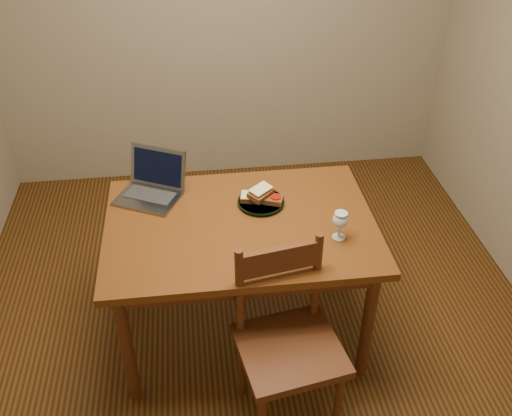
{
  "coord_description": "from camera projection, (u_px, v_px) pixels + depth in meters",
  "views": [
    {
      "loc": [
        -0.26,
        -2.25,
        2.41
      ],
      "look_at": [
        0.02,
        -0.05,
        0.8
      ],
      "focal_mm": 40.0,
      "sensor_mm": 36.0,
      "label": 1
    }
  ],
  "objects": [
    {
      "name": "back_wall",
      "position": [
        222.0,
        2.0,
        3.78
      ],
      "size": [
        3.2,
        0.02,
        2.6
      ],
      "primitive_type": "cube",
      "color": "gray",
      "rests_on": "floor"
    },
    {
      "name": "sandwich_cheese",
      "position": [
        253.0,
        197.0,
        2.86
      ],
      "size": [
        0.14,
        0.1,
        0.04
      ],
      "primitive_type": null,
      "rotation": [
        0.0,
        0.0,
        -0.23
      ],
      "color": "#381E0C",
      "rests_on": "plate"
    },
    {
      "name": "sandwich_top",
      "position": [
        261.0,
        192.0,
        2.84
      ],
      "size": [
        0.15,
        0.15,
        0.04
      ],
      "primitive_type": null,
      "rotation": [
        0.0,
        0.0,
        0.79
      ],
      "color": "#381E0C",
      "rests_on": "plate"
    },
    {
      "name": "laptop",
      "position": [
        152.0,
        184.0,
        2.92
      ],
      "size": [
        0.4,
        0.39,
        0.22
      ],
      "rotation": [
        0.0,
        0.0,
        -0.46
      ],
      "color": "slate",
      "rests_on": "table"
    },
    {
      "name": "milk_glass",
      "position": [
        340.0,
        225.0,
        2.61
      ],
      "size": [
        0.07,
        0.07,
        0.14
      ],
      "primitive_type": null,
      "color": "white",
      "rests_on": "table"
    },
    {
      "name": "sandwich_tomato",
      "position": [
        270.0,
        198.0,
        2.85
      ],
      "size": [
        0.15,
        0.12,
        0.04
      ],
      "primitive_type": null,
      "rotation": [
        0.0,
        0.0,
        -0.37
      ],
      "color": "#381E0C",
      "rests_on": "plate"
    },
    {
      "name": "table",
      "position": [
        241.0,
        237.0,
        2.8
      ],
      "size": [
        1.3,
        0.9,
        0.74
      ],
      "color": "#45280B",
      "rests_on": "floor"
    },
    {
      "name": "chair",
      "position": [
        288.0,
        336.0,
        2.47
      ],
      "size": [
        0.5,
        0.49,
        0.47
      ],
      "rotation": [
        0.0,
        0.0,
        0.18
      ],
      "color": "#3F1D0D",
      "rests_on": "floor"
    },
    {
      "name": "floor",
      "position": [
        252.0,
        318.0,
        3.26
      ],
      "size": [
        3.2,
        3.2,
        0.02
      ],
      "primitive_type": "cube",
      "color": "black",
      "rests_on": "ground"
    },
    {
      "name": "plate",
      "position": [
        261.0,
        202.0,
        2.87
      ],
      "size": [
        0.24,
        0.24,
        0.02
      ],
      "primitive_type": "cylinder",
      "color": "black",
      "rests_on": "table"
    }
  ]
}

